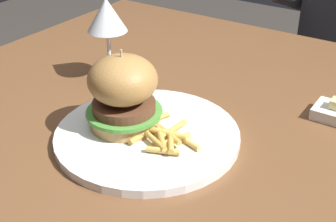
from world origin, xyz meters
name	(u,v)px	position (x,y,z in m)	size (l,w,h in m)	color
dining_table	(208,162)	(0.00, 0.00, 0.65)	(1.16, 0.98, 0.74)	brown
main_plate	(147,135)	(-0.06, -0.11, 0.75)	(0.30, 0.30, 0.01)	white
burger_sandwich	(123,92)	(-0.10, -0.11, 0.81)	(0.12, 0.12, 0.13)	tan
fries_pile	(164,136)	(-0.02, -0.12, 0.76)	(0.11, 0.10, 0.03)	#EABC5B
wine_glass	(107,18)	(-0.25, 0.04, 0.86)	(0.08, 0.08, 0.17)	silver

